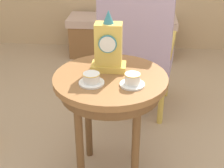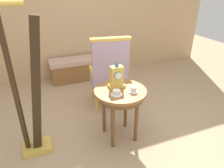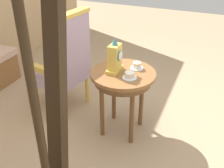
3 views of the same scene
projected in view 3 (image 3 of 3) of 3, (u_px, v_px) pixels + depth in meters
ground_plane at (124, 129)px, 2.88m from camera, size 10.00×10.00×0.00m
side_table at (123, 81)px, 2.60m from camera, size 0.62×0.62×0.67m
teacup_left at (130, 76)px, 2.44m from camera, size 0.13×0.13×0.06m
teacup_right at (137, 66)px, 2.61m from camera, size 0.13×0.13×0.07m
mantel_clock at (115, 58)px, 2.50m from camera, size 0.19×0.11×0.34m
armchair at (64, 62)px, 2.94m from camera, size 0.62×0.61×1.14m
harp at (53, 127)px, 1.80m from camera, size 0.40×0.24×1.75m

